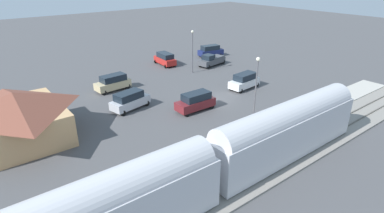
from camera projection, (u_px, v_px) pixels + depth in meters
The scene contains 14 objects.
ground_plane at pixel (213, 100), 41.06m from camera, with size 200.00×200.00×0.00m, color #4C4C4F.
railway_track at pixel (308, 142), 30.88m from camera, with size 4.80×70.00×0.30m.
platform at pixel (275, 127), 33.76m from camera, with size 3.20×46.00×0.30m.
station_building at pixel (17, 116), 30.53m from camera, with size 10.38×8.81×5.03m.
pedestrian_on_platform at pixel (242, 136), 29.63m from camera, with size 0.36×0.36×1.71m.
suv_maroon at pixel (196, 101), 37.73m from camera, with size 1.97×4.90×2.22m.
pickup_charcoal at pixel (212, 60), 55.58m from camera, with size 2.86×5.66×2.14m.
suv_red at pixel (165, 59), 55.88m from camera, with size 5.03×2.68×2.22m.
suv_tan at pixel (113, 82), 44.09m from camera, with size 2.39×5.06×2.22m.
suv_silver at pixel (130, 100), 38.06m from camera, with size 2.99×5.21×2.22m.
suv_white at pixel (245, 81), 44.76m from camera, with size 2.45×5.07×2.22m.
suv_navy at pixel (211, 51), 61.48m from camera, with size 2.71×5.15×2.22m.
light_pole_near_platform at pixel (256, 81), 33.78m from camera, with size 0.44×0.44×7.30m.
light_pole_lot_center at pixel (192, 46), 50.40m from camera, with size 0.44×0.44×6.95m.
Camera 1 is at (-28.26, 25.54, 15.60)m, focal length 29.40 mm.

